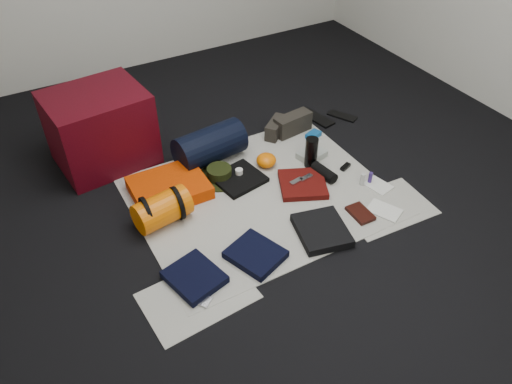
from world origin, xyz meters
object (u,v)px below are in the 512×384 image
red_cabinet (100,128)px  stuff_sack (162,209)px  compact_camera (313,153)px  water_bottle (311,152)px  sleeping_pad (169,188)px  paperback_book (360,213)px  navy_duffel (210,145)px

red_cabinet → stuff_sack: red_cabinet is taller
compact_camera → red_cabinet: bearing=149.8°
red_cabinet → water_bottle: bearing=-38.4°
red_cabinet → compact_camera: red_cabinet is taller
sleeping_pad → paperback_book: 1.25m
stuff_sack → water_bottle: 1.12m
navy_duffel → red_cabinet: bearing=142.7°
navy_duffel → paperback_book: size_ratio=2.78×
red_cabinet → paperback_book: red_cabinet is taller
stuff_sack → water_bottle: size_ratio=1.51×
stuff_sack → paperback_book: stuff_sack is taller
stuff_sack → navy_duffel: size_ratio=0.69×
sleeping_pad → compact_camera: size_ratio=5.06×
water_bottle → paperback_book: (-0.02, -0.59, -0.10)m
stuff_sack → compact_camera: size_ratio=3.55×
water_bottle → sleeping_pad: bearing=168.1°
compact_camera → paperback_book: (-0.11, -0.68, -0.01)m
water_bottle → red_cabinet: bearing=147.5°
water_bottle → paperback_book: 0.60m
navy_duffel → compact_camera: (0.68, -0.31, -0.11)m
sleeping_pad → paperback_book: size_ratio=2.73×
sleeping_pad → navy_duffel: navy_duffel is taller
water_bottle → paperback_book: water_bottle is taller
stuff_sack → water_bottle: water_bottle is taller
water_bottle → compact_camera: water_bottle is taller
sleeping_pad → compact_camera: sleeping_pad is taller
paperback_book → compact_camera: bearing=82.5°
compact_camera → paperback_book: bearing=-101.6°
sleeping_pad → stuff_sack: bearing=-119.5°
sleeping_pad → compact_camera: 1.08m
stuff_sack → navy_duffel: 0.69m
red_cabinet → compact_camera: (1.33, -0.69, -0.24)m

